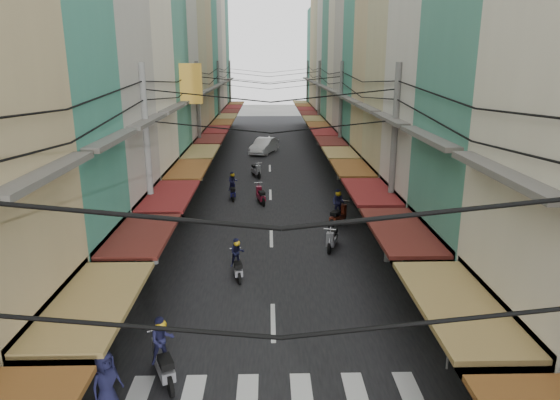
{
  "coord_description": "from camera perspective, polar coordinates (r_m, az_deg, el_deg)",
  "views": [
    {
      "loc": [
        -0.12,
        -16.6,
        8.29
      ],
      "look_at": [
        0.43,
        6.33,
        1.82
      ],
      "focal_mm": 32.0,
      "sensor_mm": 36.0,
      "label": 1
    }
  ],
  "objects": [
    {
      "name": "building_row_left",
      "position": [
        34.1,
        -15.34,
        17.72
      ],
      "size": [
        7.8,
        67.67,
        23.7
      ],
      "color": "beige",
      "rests_on": "ground"
    },
    {
      "name": "sidewalk_right",
      "position": [
        38.1,
        8.68,
        3.04
      ],
      "size": [
        3.0,
        80.0,
        0.06
      ],
      "primitive_type": "cube",
      "color": "slate",
      "rests_on": "ground"
    },
    {
      "name": "moving_scooters",
      "position": [
        24.18,
        -1.58,
        -2.96
      ],
      "size": [
        6.91,
        25.96,
        1.94
      ],
      "color": "black",
      "rests_on": "ground"
    },
    {
      "name": "white_car",
      "position": [
        45.97,
        -1.82,
        5.35
      ],
      "size": [
        5.31,
        3.46,
        1.75
      ],
      "primitive_type": "imported",
      "rotation": [
        0.0,
        0.0,
        -0.33
      ],
      "color": "white",
      "rests_on": "ground"
    },
    {
      "name": "utility_poles",
      "position": [
        31.66,
        -1.18,
        12.67
      ],
      "size": [
        10.2,
        66.13,
        8.2
      ],
      "color": "slate",
      "rests_on": "ground"
    },
    {
      "name": "bicycle",
      "position": [
        22.6,
        18.57,
        -6.63
      ],
      "size": [
        1.69,
        0.66,
        1.15
      ],
      "primitive_type": "imported",
      "rotation": [
        0.0,
        0.0,
        1.55
      ],
      "color": "black",
      "rests_on": "ground"
    },
    {
      "name": "parked_scooters",
      "position": [
        15.0,
        14.86,
        -16.24
      ],
      "size": [
        12.63,
        13.84,
        0.99
      ],
      "color": "black",
      "rests_on": "ground"
    },
    {
      "name": "pedestrians",
      "position": [
        21.49,
        -12.23,
        -4.32
      ],
      "size": [
        12.98,
        21.73,
        2.2
      ],
      "color": "black",
      "rests_on": "ground"
    },
    {
      "name": "road",
      "position": [
        37.52,
        -1.16,
        3.0
      ],
      "size": [
        10.0,
        80.0,
        0.02
      ],
      "primitive_type": "cube",
      "color": "black",
      "rests_on": "ground"
    },
    {
      "name": "market_umbrella",
      "position": [
        16.64,
        25.04,
        -6.93
      ],
      "size": [
        2.47,
        2.47,
        2.6
      ],
      "color": "#B2B2B7",
      "rests_on": "ground"
    },
    {
      "name": "sidewalk_left",
      "position": [
        38.06,
        -11.0,
        2.92
      ],
      "size": [
        3.0,
        80.0,
        0.06
      ],
      "primitive_type": "cube",
      "color": "slate",
      "rests_on": "ground"
    },
    {
      "name": "traffic_sign",
      "position": [
        14.42,
        19.08,
        -11.73
      ],
      "size": [
        0.1,
        0.56,
        2.58
      ],
      "color": "slate",
      "rests_on": "ground"
    },
    {
      "name": "ground",
      "position": [
        18.55,
        -0.87,
        -10.79
      ],
      "size": [
        160.0,
        160.0,
        0.0
      ],
      "primitive_type": "plane",
      "color": "#62625D",
      "rests_on": "ground"
    },
    {
      "name": "building_row_right",
      "position": [
        34.03,
        12.88,
        17.26
      ],
      "size": [
        7.8,
        68.98,
        22.59
      ],
      "color": "#3F8B75",
      "rests_on": "ground"
    }
  ]
}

